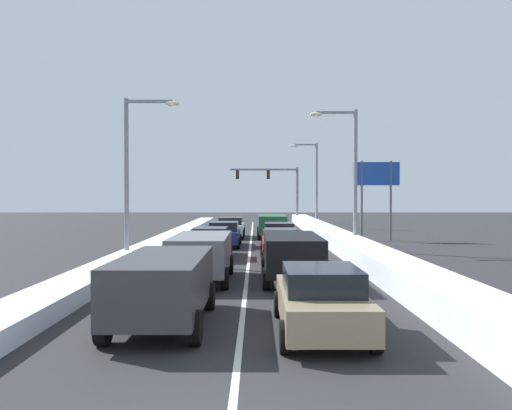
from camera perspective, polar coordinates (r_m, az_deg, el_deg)
The scene contains 19 objects.
ground_plane at distance 26.56m, azimuth -1.00°, elevation -5.66°, with size 134.70×134.70×0.00m, color #28282B.
lane_stripe_between_right_lane_and_center_lane at distance 31.71m, azimuth -0.87°, elevation -4.55°, with size 0.14×56.99×0.01m, color silver.
snow_bank_right_shoulder at distance 32.06m, azimuth 8.66°, elevation -3.72°, with size 1.61×56.99×0.88m, color silver.
snow_bank_left_shoulder at distance 32.19m, azimuth -10.37°, elevation -4.03°, with size 1.53×56.99×0.53m, color silver.
sedan_tan_right_lane_nearest at distance 12.04m, azimuth 6.87°, elevation -10.22°, with size 2.00×4.50×1.51m.
suv_black_right_lane_second at distance 18.94m, azimuth 3.71°, elevation -5.30°, with size 2.16×4.90×1.67m.
sedan_red_right_lane_third at distance 25.11m, azimuth 2.57°, elevation -4.30°, with size 2.00×4.50×1.51m.
sedan_maroon_right_lane_fourth at distance 30.60m, azimuth 2.28°, elevation -3.33°, with size 2.00×4.50×1.51m.
suv_green_right_lane_fifth at distance 37.60m, azimuth 1.52°, elevation -2.12°, with size 2.16×4.90×1.67m.
suv_charcoal_center_lane_nearest at distance 12.80m, azimuth -10.33°, elevation -8.40°, with size 2.16×4.90×1.67m.
suv_gray_center_lane_second at distance 19.05m, azimuth -6.26°, elevation -5.27°, with size 2.16×4.90×1.67m.
sedan_silver_center_lane_third at distance 26.18m, azimuth -5.24°, elevation -4.08°, with size 2.00×4.50×1.51m.
sedan_navy_center_lane_fourth at distance 31.68m, azimuth -3.74°, elevation -3.18°, with size 2.00×4.50×1.51m.
sedan_white_center_lane_fifth at distance 38.20m, azimuth -3.02°, elevation -2.45°, with size 2.00×4.50×1.51m.
traffic_light_gantry at distance 57.51m, azimuth 1.97°, elevation 2.46°, with size 7.54×0.47×6.20m.
street_lamp_right_near at distance 29.47m, azimuth 9.86°, elevation 4.20°, with size 2.66×0.36×7.86m.
street_lamp_right_mid at distance 50.02m, azimuth 5.98°, elevation 3.06°, with size 2.66×0.36×8.09m.
street_lamp_left_mid at distance 25.37m, azimuth -13.42°, elevation 4.50°, with size 2.66×0.36×7.70m.
roadside_sign_right at distance 36.83m, azimuth 12.78°, elevation 2.46°, with size 3.20×0.16×5.50m.
Camera 1 is at (0.35, -5.66, 3.12)m, focal length 36.54 mm.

